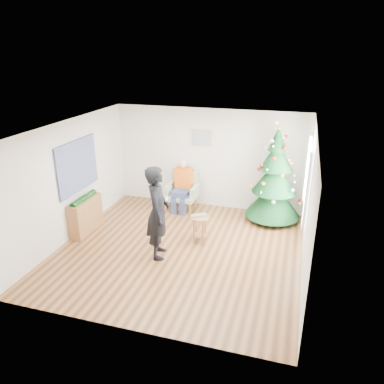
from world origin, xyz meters
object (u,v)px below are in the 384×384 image
(christmas_tree, at_px, (275,178))
(console, at_px, (86,216))
(stool, at_px, (200,229))
(armchair, at_px, (183,195))
(standing_man, at_px, (158,213))

(christmas_tree, bearing_deg, console, -155.24)
(christmas_tree, height_order, stool, christmas_tree)
(christmas_tree, xyz_separation_m, console, (-4.06, -1.87, -0.68))
(armchair, height_order, standing_man, standing_man)
(stool, xyz_separation_m, standing_man, (-0.65, -0.76, 0.65))
(christmas_tree, relative_size, standing_man, 1.25)
(stool, bearing_deg, standing_man, -130.51)
(stool, distance_m, armchair, 1.86)
(christmas_tree, bearing_deg, armchair, 179.97)
(christmas_tree, relative_size, console, 2.40)
(stool, xyz_separation_m, armchair, (-0.90, 1.62, 0.06))
(armchair, bearing_deg, console, -133.15)
(christmas_tree, height_order, armchair, christmas_tree)
(christmas_tree, xyz_separation_m, armchair, (-2.31, 0.00, -0.71))
(stool, distance_m, console, 2.66)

